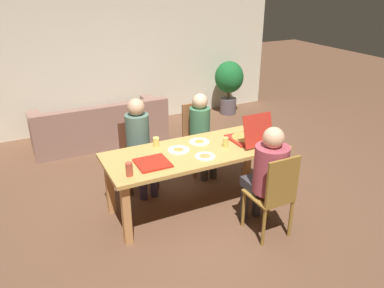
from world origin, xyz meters
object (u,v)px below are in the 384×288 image
at_px(plate_1, 199,142).
at_px(potted_plant, 229,81).
at_px(dining_table, 196,158).
at_px(drinking_glass_2, 226,142).
at_px(person_0, 202,128).
at_px(drinking_glass_1, 129,169).
at_px(chair_2, 275,193).
at_px(chair_0, 197,137).
at_px(person_2, 268,171).
at_px(couch, 100,128).
at_px(plate_0, 205,156).
at_px(drinking_glass_0, 266,143).
at_px(chair_1, 137,151).
at_px(pizza_box_0, 153,163).
at_px(person_1, 139,139).
at_px(pizza_box_1, 248,137).
at_px(plate_2, 179,150).
at_px(drinking_glass_3, 156,142).

distance_m(plate_1, potted_plant, 3.31).
xyz_separation_m(dining_table, drinking_glass_2, (0.36, -0.07, 0.16)).
distance_m(person_0, drinking_glass_1, 1.69).
bearing_deg(chair_2, drinking_glass_1, 154.34).
distance_m(dining_table, chair_0, 1.02).
relative_size(dining_table, chair_2, 2.17).
bearing_deg(drinking_glass_2, chair_2, -82.33).
xyz_separation_m(person_2, couch, (-1.04, 3.24, -0.47)).
distance_m(drinking_glass_2, potted_plant, 3.40).
xyz_separation_m(chair_0, plate_0, (-0.46, -1.10, 0.27)).
bearing_deg(drinking_glass_2, drinking_glass_0, -31.94).
relative_size(chair_1, plate_0, 3.80).
bearing_deg(pizza_box_0, person_1, 80.99).
distance_m(pizza_box_1, drinking_glass_1, 1.60).
bearing_deg(chair_2, plate_2, 123.73).
bearing_deg(pizza_box_0, pizza_box_1, 3.25).
bearing_deg(drinking_glass_3, chair_2, -55.07).
distance_m(chair_0, plate_1, 0.83).
xyz_separation_m(dining_table, chair_0, (0.47, 0.89, -0.16)).
bearing_deg(drinking_glass_3, dining_table, -39.17).
relative_size(plate_2, potted_plant, 0.24).
bearing_deg(chair_2, drinking_glass_3, 124.93).
distance_m(dining_table, chair_1, 0.98).
relative_size(dining_table, person_0, 1.83).
bearing_deg(plate_0, pizza_box_0, 170.65).
height_order(plate_1, drinking_glass_3, drinking_glass_3).
xyz_separation_m(pizza_box_0, drinking_glass_0, (1.35, -0.21, 0.06)).
bearing_deg(person_2, chair_0, 90.00).
relative_size(chair_1, plate_1, 3.54).
bearing_deg(person_1, pizza_box_1, -32.97).
height_order(chair_0, plate_2, chair_0).
relative_size(drinking_glass_1, drinking_glass_2, 1.21).
bearing_deg(plate_0, chair_1, 113.50).
xyz_separation_m(dining_table, pizza_box_0, (-0.58, -0.11, 0.11)).
relative_size(person_0, person_2, 0.94).
bearing_deg(potted_plant, chair_2, -114.54).
bearing_deg(chair_0, person_0, -90.00).
bearing_deg(pizza_box_0, chair_0, 43.64).
bearing_deg(drinking_glass_1, person_2, -20.38).
distance_m(chair_1, plate_2, 0.87).
bearing_deg(drinking_glass_1, couch, 83.37).
distance_m(plate_0, plate_1, 0.41).
height_order(pizza_box_0, drinking_glass_2, drinking_glass_2).
bearing_deg(plate_1, person_0, 59.80).
relative_size(chair_0, plate_0, 4.26).
bearing_deg(drinking_glass_0, drinking_glass_1, 177.48).
height_order(drinking_glass_1, potted_plant, potted_plant).
height_order(chair_2, pizza_box_0, chair_2).
bearing_deg(pizza_box_0, person_0, 39.27).
bearing_deg(dining_table, chair_0, 62.14).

